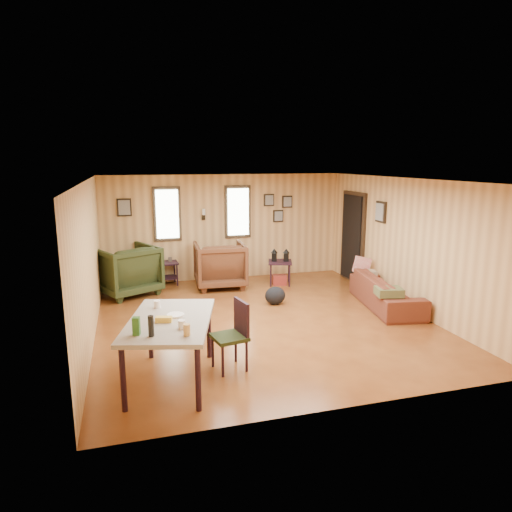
{
  "coord_description": "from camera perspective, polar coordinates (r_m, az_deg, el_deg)",
  "views": [
    {
      "loc": [
        -2.17,
        -7.18,
        2.72
      ],
      "look_at": [
        0.0,
        0.4,
        1.05
      ],
      "focal_mm": 32.0,
      "sensor_mm": 36.0,
      "label": 1
    }
  ],
  "objects": [
    {
      "name": "recliner_brown",
      "position": [
        9.88,
        -4.52,
        -0.83
      ],
      "size": [
        1.11,
        1.04,
        1.08
      ],
      "primitive_type": "imported",
      "rotation": [
        0.0,
        0.0,
        3.08
      ],
      "color": "#552E19",
      "rests_on": "ground"
    },
    {
      "name": "dining_chair",
      "position": [
        6.06,
        -2.74,
        -9.37
      ],
      "size": [
        0.49,
        0.49,
        0.92
      ],
      "rotation": [
        0.0,
        0.0,
        0.2
      ],
      "color": "#283016",
      "rests_on": "ground"
    },
    {
      "name": "cooler",
      "position": [
        10.13,
        2.96,
        -2.99
      ],
      "size": [
        0.34,
        0.27,
        0.22
      ],
      "rotation": [
        0.0,
        0.0,
        -0.18
      ],
      "color": "maroon",
      "rests_on": "ground"
    },
    {
      "name": "recliner_green",
      "position": [
        9.66,
        -15.83,
        -1.43
      ],
      "size": [
        1.43,
        1.4,
        1.12
      ],
      "primitive_type": "imported",
      "rotation": [
        0.0,
        0.0,
        -2.68
      ],
      "color": "#283016",
      "rests_on": "ground"
    },
    {
      "name": "end_table",
      "position": [
        10.27,
        -11.14,
        -1.62
      ],
      "size": [
        0.51,
        0.47,
        0.63
      ],
      "rotation": [
        0.0,
        0.0,
        0.05
      ],
      "color": "black",
      "rests_on": "ground"
    },
    {
      "name": "side_table",
      "position": [
        10.07,
        3.03,
        -0.5
      ],
      "size": [
        0.64,
        0.64,
        0.81
      ],
      "rotation": [
        0.0,
        0.0,
        -0.31
      ],
      "color": "black",
      "rests_on": "ground"
    },
    {
      "name": "sofa",
      "position": [
        8.9,
        16.0,
        -3.7
      ],
      "size": [
        0.9,
        2.06,
        0.78
      ],
      "primitive_type": "imported",
      "rotation": [
        0.0,
        0.0,
        1.4
      ],
      "color": "#612B1B",
      "rests_on": "ground"
    },
    {
      "name": "dining_table",
      "position": [
        5.71,
        -10.74,
        -8.45
      ],
      "size": [
        1.35,
        1.8,
        1.06
      ],
      "rotation": [
        0.0,
        0.0,
        -0.26
      ],
      "color": "#9E9385",
      "rests_on": "ground"
    },
    {
      "name": "backpack",
      "position": [
        8.76,
        2.41,
        -4.97
      ],
      "size": [
        0.44,
        0.35,
        0.34
      ],
      "rotation": [
        0.0,
        0.0,
        -0.15
      ],
      "color": "black",
      "rests_on": "ground"
    },
    {
      "name": "room",
      "position": [
        7.96,
        1.42,
        0.98
      ],
      "size": [
        5.54,
        6.04,
        2.44
      ],
      "color": "brown",
      "rests_on": "ground"
    },
    {
      "name": "sofa_pillows",
      "position": [
        8.89,
        14.71,
        -2.85
      ],
      "size": [
        0.81,
        1.91,
        0.39
      ],
      "rotation": [
        0.0,
        0.0,
        -0.23
      ],
      "color": "#4D502C",
      "rests_on": "sofa"
    }
  ]
}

